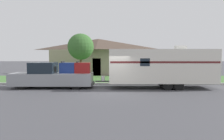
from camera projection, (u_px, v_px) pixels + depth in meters
The scene contains 8 objects.
ground_plane at pixel (112, 92), 15.20m from camera, with size 120.00×120.00×0.00m, color #47474C.
curb_strip at pixel (112, 84), 18.93m from camera, with size 80.00×0.30×0.14m.
lawn_strip at pixel (113, 79), 22.58m from camera, with size 80.00×7.00×0.03m.
house_across_street at pixel (98, 56), 29.46m from camera, with size 12.47×6.78×4.64m.
pickup_truck at pixel (53, 76), 17.07m from camera, with size 6.40×1.94×2.08m.
travel_trailer at pixel (161, 66), 16.95m from camera, with size 9.20×2.49×3.29m.
mailbox at pixel (38, 72), 19.96m from camera, with size 0.48×0.20×1.27m.
tree_in_yard at pixel (81, 47), 21.89m from camera, with size 2.63×2.63×4.68m.
Camera 1 is at (0.07, -15.04, 2.69)m, focal length 35.00 mm.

